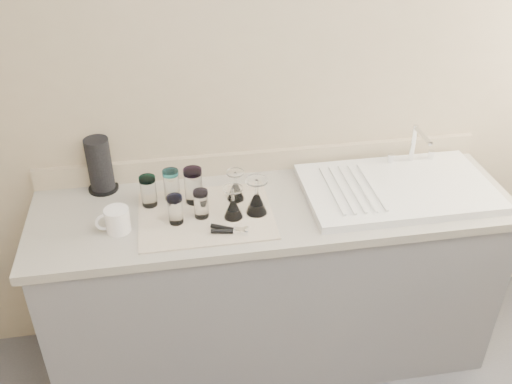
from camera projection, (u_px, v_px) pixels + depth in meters
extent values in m
cube|color=tan|center=(263.00, 99.00, 2.49)|extent=(3.50, 0.04, 2.50)
cube|color=slate|center=(273.00, 286.00, 2.69)|extent=(2.00, 0.60, 0.86)
cube|color=gray|center=(275.00, 207.00, 2.45)|extent=(2.06, 0.62, 0.04)
cube|color=white|center=(397.00, 188.00, 2.51)|extent=(0.82, 0.50, 0.03)
cylinder|color=silver|center=(413.00, 143.00, 2.63)|extent=(0.02, 0.02, 0.18)
cylinder|color=silver|center=(423.00, 135.00, 2.52)|extent=(0.02, 0.16, 0.02)
cylinder|color=silver|center=(391.00, 158.00, 2.66)|extent=(0.03, 0.03, 0.04)
cylinder|color=silver|center=(431.00, 155.00, 2.68)|extent=(0.03, 0.03, 0.04)
cube|color=beige|center=(206.00, 215.00, 2.36)|extent=(0.55, 0.42, 0.01)
cylinder|color=white|center=(149.00, 193.00, 2.38)|extent=(0.06, 0.06, 0.12)
cylinder|color=#158A71|center=(147.00, 179.00, 2.35)|extent=(0.07, 0.07, 0.02)
cylinder|color=white|center=(172.00, 187.00, 2.42)|extent=(0.07, 0.07, 0.12)
cylinder|color=#2FAEC9|center=(170.00, 173.00, 2.39)|extent=(0.07, 0.07, 0.02)
cylinder|color=white|center=(194.00, 188.00, 2.40)|extent=(0.07, 0.07, 0.14)
cylinder|color=purple|center=(192.00, 172.00, 2.36)|extent=(0.08, 0.08, 0.02)
cylinder|color=white|center=(176.00, 211.00, 2.28)|extent=(0.06, 0.06, 0.11)
cylinder|color=#2F3CBB|center=(174.00, 198.00, 2.25)|extent=(0.06, 0.06, 0.02)
cylinder|color=white|center=(201.00, 205.00, 2.32)|extent=(0.06, 0.06, 0.11)
cylinder|color=#8E7FC5|center=(200.00, 193.00, 2.28)|extent=(0.06, 0.06, 0.02)
cone|color=white|center=(236.00, 192.00, 2.43)|extent=(0.08, 0.08, 0.07)
cylinder|color=white|center=(235.00, 179.00, 2.40)|extent=(0.01, 0.01, 0.06)
cylinder|color=white|center=(235.00, 173.00, 2.38)|extent=(0.08, 0.08, 0.01)
cone|color=white|center=(233.00, 209.00, 2.32)|extent=(0.08, 0.08, 0.07)
cylinder|color=white|center=(233.00, 196.00, 2.29)|extent=(0.01, 0.01, 0.06)
cylinder|color=white|center=(233.00, 189.00, 2.27)|extent=(0.08, 0.08, 0.01)
cone|color=white|center=(257.00, 204.00, 2.35)|extent=(0.09, 0.09, 0.08)
cylinder|color=white|center=(257.00, 188.00, 2.31)|extent=(0.01, 0.01, 0.07)
cylinder|color=white|center=(257.00, 180.00, 2.29)|extent=(0.09, 0.09, 0.01)
cube|color=silver|center=(241.00, 231.00, 2.24)|extent=(0.06, 0.05, 0.02)
cylinder|color=black|center=(226.00, 231.00, 2.24)|extent=(0.12, 0.04, 0.02)
cylinder|color=black|center=(225.00, 228.00, 2.26)|extent=(0.11, 0.07, 0.02)
cylinder|color=white|center=(118.00, 220.00, 2.25)|extent=(0.11, 0.11, 0.10)
torus|color=white|center=(105.00, 222.00, 2.24)|extent=(0.08, 0.02, 0.08)
cylinder|color=black|center=(104.00, 188.00, 2.53)|extent=(0.13, 0.13, 0.01)
cylinder|color=black|center=(100.00, 164.00, 2.46)|extent=(0.11, 0.11, 0.24)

